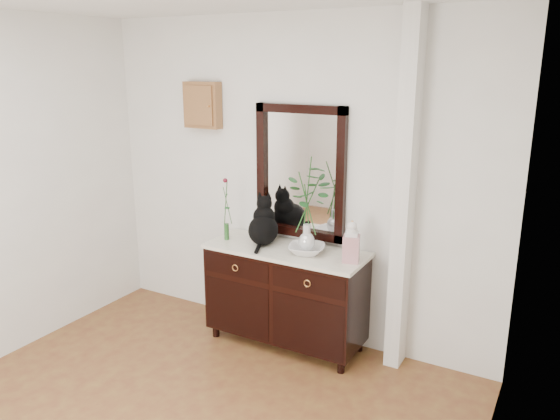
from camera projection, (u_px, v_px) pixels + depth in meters
The scene contains 10 objects.
wall_back at pixel (290, 182), 4.55m from camera, with size 3.60×0.04×2.70m, color silver.
pilaster at pixel (404, 198), 4.01m from camera, with size 0.12×0.20×2.70m, color silver.
sideboard at pixel (286, 291), 4.53m from camera, with size 1.33×0.52×0.82m.
wall_mirror at pixel (300, 172), 4.47m from camera, with size 0.80×0.06×1.10m.
key_cabinet at pixel (203, 105), 4.76m from camera, with size 0.35×0.10×0.40m, color brown.
cat at pixel (263, 220), 4.50m from camera, with size 0.28×0.35×0.40m, color black, non-canonical shape.
lotus_bowl at pixel (307, 249), 4.30m from camera, with size 0.29×0.29×0.07m, color silver.
vase_branches at pixel (307, 204), 4.21m from camera, with size 0.37×0.37×0.77m, color silver, non-canonical shape.
bud_vase_rose at pixel (226, 209), 4.58m from camera, with size 0.07×0.07×0.55m, color #295D27, non-canonical shape.
ginger_jar at pixel (351, 241), 4.10m from camera, with size 0.12×0.12×0.33m, color silver, non-canonical shape.
Camera 1 is at (2.11, -1.95, 2.32)m, focal length 35.00 mm.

